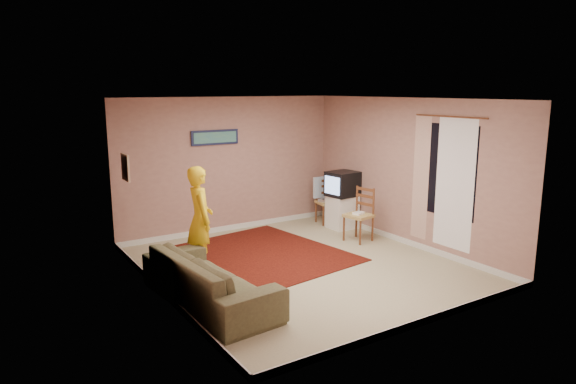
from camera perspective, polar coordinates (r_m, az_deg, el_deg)
ground at (r=8.19m, az=1.47°, el=-8.21°), size 5.00×5.00×0.00m
wall_back at (r=9.99m, az=-6.53°, el=3.01°), size 4.50×0.02×2.60m
wall_front at (r=5.99m, az=15.03°, el=-3.02°), size 4.50×0.02×2.60m
wall_left at (r=6.87m, az=-14.24°, el=-1.14°), size 0.02×5.00×2.60m
wall_right at (r=9.28m, az=13.13°, el=2.13°), size 0.02×5.00×2.60m
ceiling at (r=7.71m, az=1.57°, el=10.30°), size 4.50×5.00×0.02m
baseboard_back at (r=10.24m, az=-6.35°, el=-3.93°), size 4.50×0.02×0.10m
baseboard_front at (r=6.42m, az=14.37°, el=-13.87°), size 4.50×0.02×0.10m
baseboard_left at (r=7.24m, az=-13.67°, el=-10.82°), size 0.02×5.00×0.10m
baseboard_right at (r=9.55m, az=12.75°, el=-5.29°), size 0.02×5.00×0.10m
window at (r=8.65m, az=17.39°, el=2.25°), size 0.01×1.10×1.50m
curtain_sheer at (r=8.58m, az=18.01°, el=0.79°), size 0.01×0.75×2.10m
curtain_floral at (r=9.02m, az=14.54°, el=1.48°), size 0.01×0.35×2.10m
curtain_rod at (r=8.53m, az=17.55°, el=8.01°), size 0.02×1.40×0.02m
picture_back at (r=9.77m, az=-8.11°, el=6.03°), size 0.95×0.04×0.28m
picture_left at (r=8.35m, az=-17.59°, el=2.62°), size 0.04×0.38×0.42m
area_rug at (r=8.77m, az=-2.51°, el=-6.82°), size 2.58×3.06×0.01m
tv_cabinet at (r=10.31m, az=6.04°, el=-2.21°), size 0.52×0.47×0.66m
crt_tv at (r=10.19m, az=6.08°, el=0.91°), size 0.62×0.56×0.49m
chair_a at (r=10.60m, az=4.40°, el=-0.55°), size 0.47×0.45×0.49m
dvd_player at (r=10.62m, az=4.40°, el=-0.88°), size 0.40×0.34×0.06m
blue_throw at (r=10.72m, az=3.81°, el=0.56°), size 0.42×0.05×0.44m
chair_b at (r=9.42m, az=7.87°, el=-1.89°), size 0.50×0.52×0.53m
game_console at (r=9.43m, az=7.85°, el=-2.35°), size 0.23×0.19×0.04m
sofa at (r=6.82m, az=-8.75°, el=-9.51°), size 1.09×2.34×0.66m
person at (r=7.88m, az=-9.73°, el=-3.00°), size 0.48×0.65×1.62m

